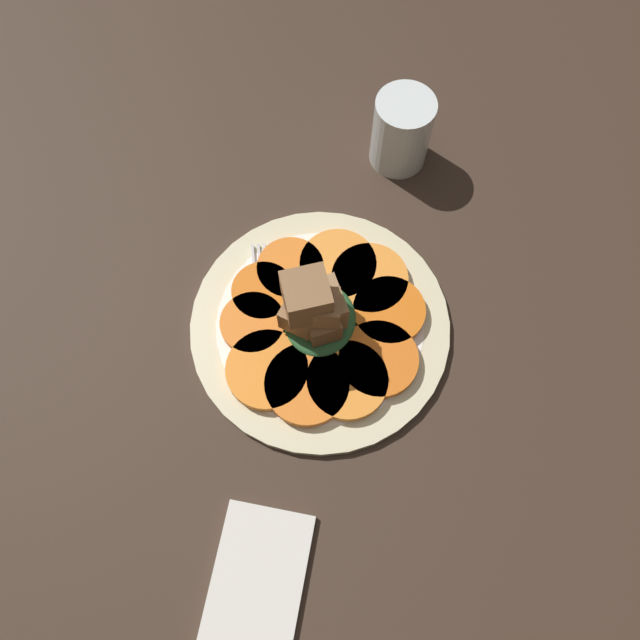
# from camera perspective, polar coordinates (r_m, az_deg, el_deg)

# --- Properties ---
(table_slab) EXTENTS (1.20, 1.20, 0.02)m
(table_slab) POSITION_cam_1_polar(r_m,az_deg,el_deg) (0.71, 0.00, -0.95)
(table_slab) COLOR #38281E
(table_slab) RESTS_ON ground
(plate) EXTENTS (0.29, 0.29, 0.01)m
(plate) POSITION_cam_1_polar(r_m,az_deg,el_deg) (0.69, 0.00, -0.49)
(plate) COLOR beige
(plate) RESTS_ON table_slab
(carrot_slice_0) EXTENTS (0.09, 0.09, 0.01)m
(carrot_slice_0) POSITION_cam_1_polar(r_m,az_deg,el_deg) (0.66, 2.51, -5.54)
(carrot_slice_0) COLOR orange
(carrot_slice_0) RESTS_ON plate
(carrot_slice_1) EXTENTS (0.09, 0.09, 0.01)m
(carrot_slice_1) POSITION_cam_1_polar(r_m,az_deg,el_deg) (0.67, 5.35, -3.60)
(carrot_slice_1) COLOR orange
(carrot_slice_1) RESTS_ON plate
(carrot_slice_2) EXTENTS (0.08, 0.08, 0.01)m
(carrot_slice_2) POSITION_cam_1_polar(r_m,az_deg,el_deg) (0.69, 6.32, 0.83)
(carrot_slice_2) COLOR orange
(carrot_slice_2) RESTS_ON plate
(carrot_slice_3) EXTENTS (0.09, 0.09, 0.01)m
(carrot_slice_3) POSITION_cam_1_polar(r_m,az_deg,el_deg) (0.70, 4.55, 3.75)
(carrot_slice_3) COLOR orange
(carrot_slice_3) RESTS_ON plate
(carrot_slice_4) EXTENTS (0.09, 0.09, 0.01)m
(carrot_slice_4) POSITION_cam_1_polar(r_m,az_deg,el_deg) (0.71, 1.65, 5.07)
(carrot_slice_4) COLOR orange
(carrot_slice_4) RESTS_ON plate
(carrot_slice_5) EXTENTS (0.08, 0.08, 0.01)m
(carrot_slice_5) POSITION_cam_1_polar(r_m,az_deg,el_deg) (0.71, -2.71, 4.69)
(carrot_slice_5) COLOR orange
(carrot_slice_5) RESTS_ON plate
(carrot_slice_6) EXTENTS (0.07, 0.07, 0.01)m
(carrot_slice_6) POSITION_cam_1_polar(r_m,az_deg,el_deg) (0.70, -5.23, 2.59)
(carrot_slice_6) COLOR orange
(carrot_slice_6) RESTS_ON plate
(carrot_slice_7) EXTENTS (0.07, 0.07, 0.01)m
(carrot_slice_7) POSITION_cam_1_polar(r_m,az_deg,el_deg) (0.68, -6.17, -0.31)
(carrot_slice_7) COLOR orange
(carrot_slice_7) RESTS_ON plate
(carrot_slice_8) EXTENTS (0.09, 0.09, 0.01)m
(carrot_slice_8) POSITION_cam_1_polar(r_m,az_deg,el_deg) (0.66, -4.85, -4.56)
(carrot_slice_8) COLOR orange
(carrot_slice_8) RESTS_ON plate
(carrot_slice_9) EXTENTS (0.09, 0.09, 0.01)m
(carrot_slice_9) POSITION_cam_1_polar(r_m,az_deg,el_deg) (0.66, -1.08, -5.92)
(carrot_slice_9) COLOR orange
(carrot_slice_9) RESTS_ON plate
(center_pile) EXTENTS (0.09, 0.08, 0.11)m
(center_pile) POSITION_cam_1_polar(r_m,az_deg,el_deg) (0.65, -0.30, 0.75)
(center_pile) COLOR #2D6033
(center_pile) RESTS_ON plate
(fork) EXTENTS (0.18, 0.07, 0.00)m
(fork) POSITION_cam_1_polar(r_m,az_deg,el_deg) (0.69, -4.97, 0.55)
(fork) COLOR silver
(fork) RESTS_ON plate
(water_glass) EXTENTS (0.07, 0.07, 0.09)m
(water_glass) POSITION_cam_1_polar(r_m,az_deg,el_deg) (0.78, 7.46, 16.72)
(water_glass) COLOR silver
(water_glass) RESTS_ON table_slab
(napkin) EXTENTS (0.15, 0.09, 0.01)m
(napkin) POSITION_cam_1_polar(r_m,az_deg,el_deg) (0.65, -5.82, -23.05)
(napkin) COLOR silver
(napkin) RESTS_ON table_slab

